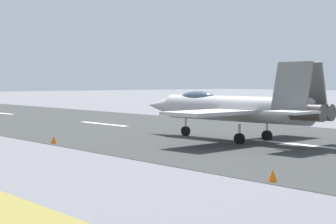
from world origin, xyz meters
name	(u,v)px	position (x,y,z in m)	size (l,w,h in m)	color
ground_plane	(303,145)	(0.00, 0.00, 0.00)	(400.00, 400.00, 0.00)	slate
runway_strip	(303,145)	(-0.02, 0.00, 0.01)	(240.00, 26.00, 0.02)	#333535
fighter_jet	(234,108)	(5.05, 1.43, 2.39)	(17.16, 13.83, 5.59)	#B5B3B5
marker_cone_near	(273,176)	(-7.54, 12.44, 0.28)	(0.44, 0.44, 0.55)	orange
marker_cone_mid	(54,140)	(11.74, 12.44, 0.28)	(0.44, 0.44, 0.55)	orange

